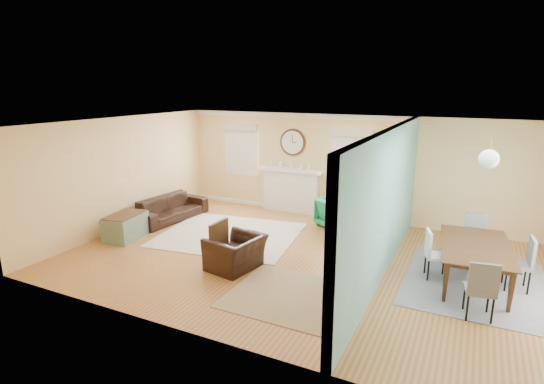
% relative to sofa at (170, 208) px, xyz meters
% --- Properties ---
extents(floor, '(9.00, 9.00, 0.00)m').
position_rel_sofa_xyz_m(floor, '(3.94, -0.91, -0.29)').
color(floor, brown).
rests_on(floor, ground).
extents(wall_back, '(9.00, 0.02, 2.60)m').
position_rel_sofa_xyz_m(wall_back, '(3.94, 2.09, 1.01)').
color(wall_back, '#EAC07C').
rests_on(wall_back, ground).
extents(wall_front, '(9.00, 0.02, 2.60)m').
position_rel_sofa_xyz_m(wall_front, '(3.94, -3.91, 1.01)').
color(wall_front, '#EAC07C').
rests_on(wall_front, ground).
extents(wall_left, '(0.02, 6.00, 2.60)m').
position_rel_sofa_xyz_m(wall_left, '(-0.56, -0.91, 1.01)').
color(wall_left, '#EAC07C').
rests_on(wall_left, ground).
extents(ceiling, '(9.00, 6.00, 0.02)m').
position_rel_sofa_xyz_m(ceiling, '(3.94, -0.91, 2.31)').
color(ceiling, white).
rests_on(ceiling, wall_back).
extents(partition, '(0.17, 6.00, 2.60)m').
position_rel_sofa_xyz_m(partition, '(5.45, -0.63, 1.06)').
color(partition, '#EAC07C').
rests_on(partition, ground).
extents(fireplace, '(1.70, 0.30, 1.17)m').
position_rel_sofa_xyz_m(fireplace, '(2.44, 1.97, 0.30)').
color(fireplace, white).
rests_on(fireplace, ground).
extents(wall_clock, '(0.70, 0.07, 0.70)m').
position_rel_sofa_xyz_m(wall_clock, '(2.44, 2.05, 1.56)').
color(wall_clock, '#49301B').
rests_on(wall_clock, wall_back).
extents(window_left, '(1.05, 0.13, 1.42)m').
position_rel_sofa_xyz_m(window_left, '(0.89, 2.04, 1.36)').
color(window_left, white).
rests_on(window_left, wall_back).
extents(window_right, '(1.05, 0.13, 1.42)m').
position_rel_sofa_xyz_m(window_right, '(3.99, 2.04, 1.36)').
color(window_right, white).
rests_on(window_right, wall_back).
extents(pendant, '(0.30, 0.30, 0.55)m').
position_rel_sofa_xyz_m(pendant, '(6.94, -0.91, 1.91)').
color(pendant, gold).
rests_on(pendant, ceiling).
extents(rug_cream, '(3.28, 2.94, 0.02)m').
position_rel_sofa_xyz_m(rug_cream, '(1.93, -0.33, -0.29)').
color(rug_cream, beige).
rests_on(rug_cream, floor).
extents(rug_jute, '(2.13, 1.74, 0.01)m').
position_rel_sofa_xyz_m(rug_jute, '(4.41, -2.36, -0.29)').
color(rug_jute, tan).
rests_on(rug_jute, floor).
extents(rug_grey, '(2.20, 2.75, 0.01)m').
position_rel_sofa_xyz_m(rug_grey, '(6.96, -0.56, -0.29)').
color(rug_grey, slate).
rests_on(rug_grey, floor).
extents(sofa, '(0.99, 2.08, 0.59)m').
position_rel_sofa_xyz_m(sofa, '(0.00, 0.00, 0.00)').
color(sofa, black).
rests_on(sofa, floor).
extents(eames_chair, '(0.99, 1.09, 0.62)m').
position_rel_sofa_xyz_m(eames_chair, '(2.99, -1.82, 0.02)').
color(eames_chair, black).
rests_on(eames_chair, floor).
extents(green_chair, '(1.02, 1.03, 0.69)m').
position_rel_sofa_xyz_m(green_chair, '(3.91, 1.26, 0.05)').
color(green_chair, '#017B37').
rests_on(green_chair, floor).
extents(trunk, '(0.73, 1.04, 0.55)m').
position_rel_sofa_xyz_m(trunk, '(-0.01, -1.51, -0.02)').
color(trunk, slate).
rests_on(trunk, floor).
extents(credenza, '(0.50, 1.48, 0.80)m').
position_rel_sofa_xyz_m(credenza, '(5.10, 0.23, 0.11)').
color(credenza, olive).
rests_on(credenza, floor).
extents(tv, '(0.25, 1.14, 0.65)m').
position_rel_sofa_xyz_m(tv, '(5.08, 0.23, 0.83)').
color(tv, black).
rests_on(tv, credenza).
extents(garden_stool, '(0.36, 0.36, 0.53)m').
position_rel_sofa_xyz_m(garden_stool, '(5.16, -0.69, -0.03)').
color(garden_stool, white).
rests_on(garden_stool, floor).
extents(potted_plant, '(0.48, 0.45, 0.45)m').
position_rel_sofa_xyz_m(potted_plant, '(5.16, -0.69, 0.46)').
color(potted_plant, '#337F33').
rests_on(potted_plant, garden_stool).
extents(dining_table, '(1.25, 2.04, 0.69)m').
position_rel_sofa_xyz_m(dining_table, '(6.96, -0.56, 0.05)').
color(dining_table, '#49301B').
rests_on(dining_table, floor).
extents(dining_chair_n, '(0.45, 0.45, 0.89)m').
position_rel_sofa_xyz_m(dining_chair_n, '(6.93, 0.55, 0.23)').
color(dining_chair_n, slate).
rests_on(dining_chair_n, floor).
extents(dining_chair_s, '(0.46, 0.46, 0.91)m').
position_rel_sofa_xyz_m(dining_chair_s, '(7.01, -1.74, 0.24)').
color(dining_chair_s, slate).
rests_on(dining_chair_s, floor).
extents(dining_chair_w, '(0.47, 0.47, 0.86)m').
position_rel_sofa_xyz_m(dining_chair_w, '(6.34, -0.63, 0.21)').
color(dining_chair_w, white).
rests_on(dining_chair_w, floor).
extents(dining_chair_e, '(0.44, 0.44, 0.91)m').
position_rel_sofa_xyz_m(dining_chair_e, '(7.56, -0.50, 0.24)').
color(dining_chair_e, slate).
rests_on(dining_chair_e, floor).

